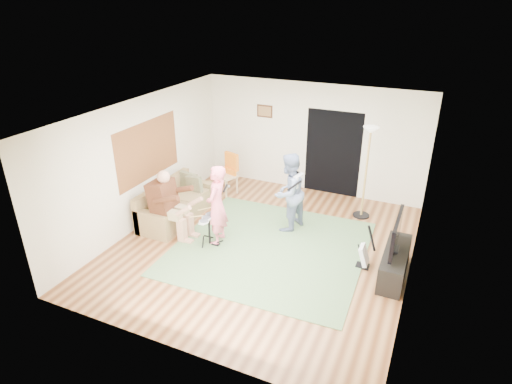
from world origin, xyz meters
TOP-DOWN VIEW (x-y plane):
  - floor at (0.00, 0.00)m, footprint 6.00×6.00m
  - walls at (0.00, 0.00)m, footprint 5.50×6.00m
  - ceiling at (0.00, 0.00)m, footprint 6.00×6.00m
  - window_blinds at (-2.74, 0.20)m, footprint 0.00×2.05m
  - doorway at (0.55, 2.99)m, footprint 2.10×0.00m
  - picture_frame at (-1.25, 2.99)m, footprint 0.42×0.03m
  - area_rug at (0.16, -0.02)m, footprint 3.70×3.61m
  - sofa at (-2.29, 0.28)m, footprint 0.81×1.97m
  - drummer at (-1.86, -0.37)m, footprint 0.92×0.52m
  - drum_kit at (-1.00, -0.37)m, footprint 0.36×0.64m
  - singer at (-0.89, -0.22)m, footprint 0.47×0.65m
  - microphone at (-0.69, -0.22)m, footprint 0.06×0.06m
  - guitarist at (0.20, 0.87)m, footprint 0.84×0.96m
  - guitar_held at (0.40, 0.87)m, footprint 0.22×0.61m
  - guitar_spare at (1.96, 0.09)m, footprint 0.31×0.28m
  - torchiere_lamp at (1.52, 2.06)m, footprint 0.37×0.37m
  - dining_chair at (-1.80, 1.93)m, footprint 0.55×0.58m
  - tv_cabinet at (2.50, 0.05)m, footprint 0.40×1.40m
  - television at (2.45, 0.05)m, footprint 0.06×1.10m

SIDE VIEW (x-z plane):
  - floor at x=0.00m, z-range 0.00..0.00m
  - area_rug at x=0.16m, z-range 0.00..0.02m
  - guitar_spare at x=1.96m, z-range -0.19..0.68m
  - tv_cabinet at x=2.50m, z-range 0.00..0.50m
  - sofa at x=-2.29m, z-range -0.13..0.66m
  - drum_kit at x=-1.00m, z-range -0.04..0.62m
  - dining_chair at x=-1.80m, z-range -0.15..0.88m
  - drummer at x=-1.86m, z-range -0.16..1.26m
  - singer at x=-0.89m, z-range 0.00..1.64m
  - guitarist at x=0.20m, z-range 0.00..1.68m
  - television at x=2.45m, z-range 0.55..1.15m
  - doorway at x=0.55m, z-range 0.00..2.10m
  - guitar_held at x=0.40m, z-range 1.01..1.27m
  - microphone at x=-0.69m, z-range 1.10..1.34m
  - walls at x=0.00m, z-range 0.00..2.70m
  - torchiere_lamp at x=1.52m, z-range 0.38..2.46m
  - window_blinds at x=-2.74m, z-range 0.53..2.58m
  - picture_frame at x=-1.25m, z-range 1.74..2.06m
  - ceiling at x=0.00m, z-range 2.70..2.70m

